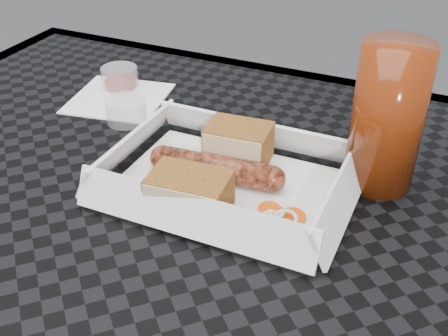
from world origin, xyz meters
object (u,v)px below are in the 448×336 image
(food_tray, at_px, (228,186))
(drink_glass, at_px, (388,117))
(patio_table, at_px, (125,266))
(bratwurst, at_px, (216,168))

(food_tray, height_order, drink_glass, drink_glass)
(patio_table, bearing_deg, bratwurst, 49.97)
(patio_table, bearing_deg, food_tray, 43.15)
(food_tray, relative_size, bratwurst, 1.49)
(bratwurst, bearing_deg, food_tray, -12.62)
(bratwurst, relative_size, drink_glass, 0.97)
(bratwurst, xyz_separation_m, drink_glass, (0.15, 0.07, 0.06))
(food_tray, height_order, bratwurst, bratwurst)
(patio_table, distance_m, food_tray, 0.14)
(food_tray, xyz_separation_m, bratwurst, (-0.02, 0.00, 0.02))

